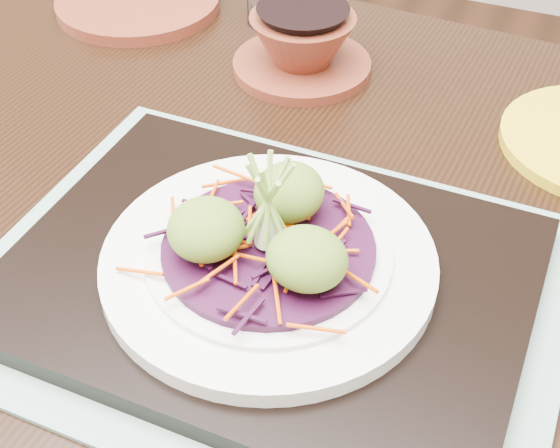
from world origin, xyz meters
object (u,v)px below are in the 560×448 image
at_px(dining_table, 275,284).
at_px(terracotta_side_plate, 138,3).
at_px(serving_tray, 269,276).
at_px(terracotta_bowl_set, 302,47).
at_px(white_plate, 269,260).

distance_m(dining_table, terracotta_side_plate, 0.39).
xyz_separation_m(serving_tray, terracotta_bowl_set, (-0.09, 0.29, 0.01)).
relative_size(serving_tray, white_plate, 1.54).
xyz_separation_m(white_plate, terracotta_side_plate, (-0.31, 0.34, -0.02)).
relative_size(dining_table, terracotta_side_plate, 6.23).
distance_m(serving_tray, white_plate, 0.02).
xyz_separation_m(dining_table, white_plate, (0.03, -0.09, 0.12)).
bearing_deg(dining_table, serving_tray, -65.63).
distance_m(terracotta_side_plate, terracotta_bowl_set, 0.23).
relative_size(serving_tray, terracotta_side_plate, 1.95).
relative_size(white_plate, terracotta_bowl_set, 1.37).
bearing_deg(terracotta_side_plate, serving_tray, -47.78).
distance_m(dining_table, white_plate, 0.15).
height_order(white_plate, terracotta_side_plate, white_plate).
distance_m(dining_table, serving_tray, 0.14).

